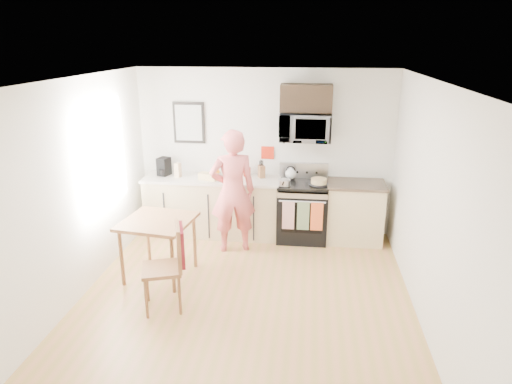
# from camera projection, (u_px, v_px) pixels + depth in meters

# --- Properties ---
(floor) EXTENTS (4.60, 4.60, 0.00)m
(floor) POSITION_uv_depth(u_px,v_px,m) (244.00, 303.00, 5.46)
(floor) COLOR #AC8842
(floor) RESTS_ON ground
(back_wall) EXTENTS (4.00, 0.04, 2.60)m
(back_wall) POSITION_uv_depth(u_px,v_px,m) (265.00, 152.00, 7.21)
(back_wall) COLOR white
(back_wall) RESTS_ON floor
(front_wall) EXTENTS (4.00, 0.04, 2.60)m
(front_wall) POSITION_uv_depth(u_px,v_px,m) (190.00, 322.00, 2.88)
(front_wall) COLOR white
(front_wall) RESTS_ON floor
(left_wall) EXTENTS (0.04, 4.60, 2.60)m
(left_wall) POSITION_uv_depth(u_px,v_px,m) (73.00, 194.00, 5.28)
(left_wall) COLOR white
(left_wall) RESTS_ON floor
(right_wall) EXTENTS (0.04, 4.60, 2.60)m
(right_wall) POSITION_uv_depth(u_px,v_px,m) (430.00, 208.00, 4.82)
(right_wall) COLOR white
(right_wall) RESTS_ON floor
(ceiling) EXTENTS (4.00, 4.60, 0.04)m
(ceiling) POSITION_uv_depth(u_px,v_px,m) (242.00, 81.00, 4.63)
(ceiling) COLOR silver
(ceiling) RESTS_ON back_wall
(window) EXTENTS (0.06, 1.40, 1.50)m
(window) POSITION_uv_depth(u_px,v_px,m) (103.00, 156.00, 5.94)
(window) COLOR white
(window) RESTS_ON left_wall
(cabinet_left) EXTENTS (2.10, 0.60, 0.90)m
(cabinet_left) POSITION_uv_depth(u_px,v_px,m) (213.00, 207.00, 7.29)
(cabinet_left) COLOR #D7BD89
(cabinet_left) RESTS_ON floor
(countertop_left) EXTENTS (2.14, 0.64, 0.04)m
(countertop_left) POSITION_uv_depth(u_px,v_px,m) (212.00, 179.00, 7.14)
(countertop_left) COLOR silver
(countertop_left) RESTS_ON cabinet_left
(cabinet_right) EXTENTS (0.84, 0.60, 0.90)m
(cabinet_right) POSITION_uv_depth(u_px,v_px,m) (354.00, 213.00, 7.04)
(cabinet_right) COLOR #D7BD89
(cabinet_right) RESTS_ON floor
(countertop_right) EXTENTS (0.88, 0.64, 0.04)m
(countertop_right) POSITION_uv_depth(u_px,v_px,m) (356.00, 184.00, 6.89)
(countertop_right) COLOR black
(countertop_right) RESTS_ON cabinet_right
(range) EXTENTS (0.76, 0.70, 1.16)m
(range) POSITION_uv_depth(u_px,v_px,m) (302.00, 212.00, 7.11)
(range) COLOR black
(range) RESTS_ON floor
(microwave) EXTENTS (0.76, 0.51, 0.42)m
(microwave) POSITION_uv_depth(u_px,v_px,m) (305.00, 127.00, 6.79)
(microwave) COLOR #ABABAF
(microwave) RESTS_ON back_wall
(upper_cabinet) EXTENTS (0.76, 0.35, 0.40)m
(upper_cabinet) POSITION_uv_depth(u_px,v_px,m) (306.00, 98.00, 6.70)
(upper_cabinet) COLOR black
(upper_cabinet) RESTS_ON back_wall
(wall_art) EXTENTS (0.50, 0.04, 0.65)m
(wall_art) POSITION_uv_depth(u_px,v_px,m) (189.00, 123.00, 7.18)
(wall_art) COLOR black
(wall_art) RESTS_ON back_wall
(wall_trivet) EXTENTS (0.20, 0.02, 0.20)m
(wall_trivet) POSITION_uv_depth(u_px,v_px,m) (268.00, 153.00, 7.19)
(wall_trivet) COLOR #A21E0D
(wall_trivet) RESTS_ON back_wall
(person) EXTENTS (0.77, 0.62, 1.82)m
(person) POSITION_uv_depth(u_px,v_px,m) (233.00, 192.00, 6.58)
(person) COLOR #BD3434
(person) RESTS_ON floor
(dining_table) EXTENTS (0.85, 0.85, 0.80)m
(dining_table) POSITION_uv_depth(u_px,v_px,m) (158.00, 226.00, 5.88)
(dining_table) COLOR brown
(dining_table) RESTS_ON floor
(chair) EXTENTS (0.59, 0.56, 1.04)m
(chair) POSITION_uv_depth(u_px,v_px,m) (174.00, 255.00, 5.19)
(chair) COLOR brown
(chair) RESTS_ON floor
(knife_block) EXTENTS (0.13, 0.15, 0.19)m
(knife_block) POSITION_uv_depth(u_px,v_px,m) (262.00, 171.00, 7.13)
(knife_block) COLOR brown
(knife_block) RESTS_ON countertop_left
(utensil_crock) EXTENTS (0.11, 0.11, 0.34)m
(utensil_crock) POSITION_uv_depth(u_px,v_px,m) (247.00, 168.00, 7.18)
(utensil_crock) COLOR #A21E0D
(utensil_crock) RESTS_ON countertop_left
(fruit_bowl) EXTENTS (0.25, 0.25, 0.10)m
(fruit_bowl) POSITION_uv_depth(u_px,v_px,m) (215.00, 173.00, 7.23)
(fruit_bowl) COLOR white
(fruit_bowl) RESTS_ON countertop_left
(milk_carton) EXTENTS (0.11, 0.11, 0.23)m
(milk_carton) POSITION_uv_depth(u_px,v_px,m) (178.00, 170.00, 7.14)
(milk_carton) COLOR tan
(milk_carton) RESTS_ON countertop_left
(coffee_maker) EXTENTS (0.21, 0.26, 0.28)m
(coffee_maker) POSITION_uv_depth(u_px,v_px,m) (164.00, 167.00, 7.23)
(coffee_maker) COLOR black
(coffee_maker) RESTS_ON countertop_left
(bread_bag) EXTENTS (0.32, 0.22, 0.11)m
(bread_bag) POSITION_uv_depth(u_px,v_px,m) (208.00, 176.00, 7.02)
(bread_bag) COLOR #DBC073
(bread_bag) RESTS_ON countertop_left
(cake) EXTENTS (0.29, 0.29, 0.10)m
(cake) POSITION_uv_depth(u_px,v_px,m) (319.00, 182.00, 6.84)
(cake) COLOR black
(cake) RESTS_ON range
(kettle) EXTENTS (0.17, 0.17, 0.21)m
(kettle) POSITION_uv_depth(u_px,v_px,m) (291.00, 173.00, 7.10)
(kettle) COLOR white
(kettle) RESTS_ON range
(pot) EXTENTS (0.18, 0.31, 0.09)m
(pot) POSITION_uv_depth(u_px,v_px,m) (284.00, 183.00, 6.79)
(pot) COLOR #ABABAF
(pot) RESTS_ON range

